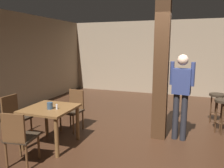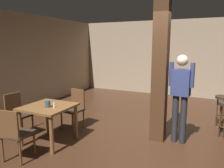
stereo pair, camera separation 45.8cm
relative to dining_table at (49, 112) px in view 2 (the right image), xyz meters
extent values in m
plane|color=#382114|center=(1.78, 0.72, -0.61)|extent=(10.80, 10.80, 0.00)
cube|color=gray|center=(1.78, 5.22, 0.79)|extent=(8.00, 0.10, 2.80)
cube|color=#422816|center=(1.90, 1.05, 0.79)|extent=(0.28, 0.28, 2.80)
cube|color=brown|center=(0.00, 0.00, 0.11)|extent=(0.88, 0.88, 0.04)
cylinder|color=brown|center=(0.37, 0.37, -0.26)|extent=(0.07, 0.07, 0.70)
cylinder|color=brown|center=(-0.37, 0.37, -0.26)|extent=(0.07, 0.07, 0.70)
cylinder|color=brown|center=(0.37, -0.37, -0.26)|extent=(0.07, 0.07, 0.70)
cylinder|color=brown|center=(-0.37, -0.37, -0.26)|extent=(0.07, 0.07, 0.70)
cube|color=#2D2319|center=(-0.76, -0.02, -0.16)|extent=(0.46, 0.46, 0.04)
cube|color=brown|center=(-0.95, -0.01, 0.07)|extent=(0.07, 0.38, 0.45)
cylinder|color=brown|center=(-0.57, 0.14, -0.38)|extent=(0.04, 0.04, 0.43)
cylinder|color=brown|center=(-0.60, -0.21, -0.38)|extent=(0.04, 0.04, 0.43)
cylinder|color=brown|center=(-0.92, 0.17, -0.38)|extent=(0.04, 0.04, 0.43)
cylinder|color=brown|center=(-0.95, -0.18, -0.38)|extent=(0.04, 0.04, 0.43)
cube|color=#2D2319|center=(0.02, 0.76, -0.16)|extent=(0.47, 0.47, 0.04)
cube|color=brown|center=(0.04, 0.95, 0.07)|extent=(0.38, 0.09, 0.45)
cylinder|color=brown|center=(0.17, 0.56, -0.38)|extent=(0.04, 0.04, 0.43)
cylinder|color=brown|center=(-0.18, 0.61, -0.38)|extent=(0.04, 0.04, 0.43)
cylinder|color=brown|center=(0.21, 0.91, -0.38)|extent=(0.04, 0.04, 0.43)
cylinder|color=brown|center=(-0.13, 0.96, -0.38)|extent=(0.04, 0.04, 0.43)
cube|color=#2D2319|center=(-0.03, -0.73, -0.16)|extent=(0.47, 0.47, 0.04)
cube|color=brown|center=(0.00, -0.92, 0.07)|extent=(0.38, 0.09, 0.45)
cylinder|color=brown|center=(-0.22, -0.58, -0.38)|extent=(0.04, 0.04, 0.43)
cylinder|color=brown|center=(0.12, -0.53, -0.38)|extent=(0.04, 0.04, 0.43)
cylinder|color=brown|center=(-0.18, -0.92, -0.38)|extent=(0.04, 0.04, 0.43)
cylinder|color=brown|center=(0.17, -0.88, -0.38)|extent=(0.04, 0.04, 0.43)
cylinder|color=#33475B|center=(0.06, -0.08, 0.20)|extent=(0.10, 0.10, 0.12)
cylinder|color=silver|center=(0.19, -0.05, 0.18)|extent=(0.03, 0.03, 0.09)
cube|color=navy|center=(2.30, 1.07, 0.59)|extent=(0.36, 0.24, 0.50)
sphere|color=beige|center=(2.30, 1.07, 1.01)|extent=(0.23, 0.23, 0.21)
cylinder|color=#232328|center=(2.38, 1.06, -0.13)|extent=(0.13, 0.13, 0.95)
cylinder|color=#232328|center=(2.22, 1.08, -0.13)|extent=(0.13, 0.13, 0.95)
cylinder|color=navy|center=(2.49, 1.04, 0.74)|extent=(0.09, 0.09, 0.46)
cylinder|color=navy|center=(2.11, 1.09, 0.74)|extent=(0.09, 0.09, 0.46)
cylinder|color=#422816|center=(3.03, 1.68, -0.26)|extent=(0.03, 0.03, 0.70)
cylinder|color=#2D2319|center=(3.10, 2.32, 0.11)|extent=(0.37, 0.37, 0.05)
torus|color=#422816|center=(3.10, 2.32, -0.36)|extent=(0.26, 0.26, 0.02)
cylinder|color=#422816|center=(3.10, 2.44, -0.26)|extent=(0.03, 0.03, 0.69)
cylinder|color=#422816|center=(3.10, 2.20, -0.26)|extent=(0.03, 0.03, 0.69)
cylinder|color=#422816|center=(2.98, 2.32, -0.26)|extent=(0.03, 0.03, 0.69)
camera|label=1|loc=(2.41, -3.33, 1.29)|focal=35.00mm
camera|label=2|loc=(2.83, -3.16, 1.29)|focal=35.00mm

